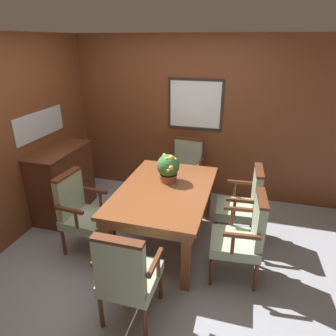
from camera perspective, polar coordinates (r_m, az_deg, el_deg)
ground_plane at (r=3.77m, az=-4.49°, el=-15.69°), size 14.00×14.00×0.00m
wall_back at (r=4.75m, az=2.38°, el=9.46°), size 7.20×0.08×2.45m
wall_left at (r=4.04m, az=-28.27°, el=4.10°), size 0.08×7.20×2.45m
dining_table at (r=3.57m, az=-0.66°, el=-5.33°), size 1.05×1.58×0.75m
chair_right_near at (r=3.24m, az=14.21°, el=-12.21°), size 0.54×0.55×0.98m
chair_head_near at (r=2.73m, az=-7.81°, el=-19.39°), size 0.52×0.51×0.98m
chair_left_near at (r=3.68m, az=-16.28°, el=-7.76°), size 0.54×0.55×0.98m
chair_right_far at (r=3.81m, az=14.28°, el=-6.36°), size 0.53×0.54×0.98m
chair_head_far at (r=4.64m, az=3.35°, el=-0.09°), size 0.55×0.55×0.98m
potted_plant at (r=3.63m, az=0.03°, el=0.07°), size 0.28×0.29×0.35m
sideboard_cabinet at (r=4.54m, az=-19.35°, el=-2.49°), size 0.48×0.99×0.98m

